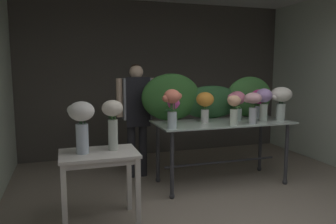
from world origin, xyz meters
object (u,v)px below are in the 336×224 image
Objects in this scene: vase_blush_stock at (253,103)px; vase_cream_lisianthus_tall at (113,118)px; vase_peach_roses at (234,107)px; vase_magenta_anemones at (259,100)px; vase_fuchsia_lilies at (173,107)px; vase_white_roses_tall at (81,121)px; vase_lilac_dahlias at (264,101)px; florist at (137,108)px; side_table_white at (99,162)px; vase_rosy_hydrangea at (237,102)px; display_table_glass at (222,132)px; vase_coral_peonies at (172,104)px; vase_ivory_freesia at (281,98)px; vase_sunset_ranunculus at (205,103)px.

vase_blush_stock is 1.91m from vase_cream_lisianthus_tall.
vase_magenta_anemones is at bearing 33.11° from vase_peach_roses.
vase_fuchsia_lilies is 1.36m from vase_white_roses_tall.
vase_magenta_anemones is 0.80× the size of vase_white_roses_tall.
florist is at bearing 153.30° from vase_lilac_dahlias.
vase_rosy_hydrangea is at bearing 20.30° from side_table_white.
display_table_glass is 0.81m from vase_fuchsia_lilies.
vase_peach_roses is at bearing -172.66° from vase_blush_stock.
vase_coral_peonies is at bearing 23.17° from side_table_white.
side_table_white is at bearing -166.77° from vase_lilac_dahlias.
display_table_glass is at bearing 163.69° from vase_lilac_dahlias.
vase_ivory_freesia reaches higher than vase_magenta_anemones.
display_table_glass is 4.57× the size of vase_rosy_hydrangea.
vase_white_roses_tall is at bearing -169.15° from vase_ivory_freesia.
display_table_glass is at bearing -31.43° from florist.
vase_fuchsia_lilies is at bearing 29.60° from vase_white_roses_tall.
vase_peach_roses is at bearing 12.13° from side_table_white.
vase_fuchsia_lilies is 0.82× the size of vase_lilac_dahlias.
vase_white_roses_tall is (-1.18, -0.67, -0.01)m from vase_fuchsia_lilies.
florist is 3.48× the size of vase_coral_peonies.
vase_lilac_dahlias reaches higher than side_table_white.
vase_sunset_ranunculus is at bearing 22.77° from vase_white_roses_tall.
vase_peach_roses is 0.74× the size of vase_white_roses_tall.
vase_coral_peonies is (-0.56, -0.30, 0.03)m from vase_sunset_ranunculus.
vase_ivory_freesia is (0.52, 0.11, 0.04)m from vase_blush_stock.
vase_sunset_ranunculus is 1.46m from vase_cream_lisianthus_tall.
vase_coral_peonies is 1.38m from vase_lilac_dahlias.
vase_magenta_anemones is 0.90× the size of vase_ivory_freesia.
vase_ivory_freesia is (1.53, -0.15, 0.08)m from vase_fuchsia_lilies.
vase_magenta_anemones reaches higher than vase_fuchsia_lilies.
vase_coral_peonies reaches higher than vase_cream_lisianthus_tall.
side_table_white is 0.47m from vase_white_roses_tall.
vase_white_roses_tall is at bearing -170.18° from vase_cream_lisianthus_tall.
vase_ivory_freesia reaches higher than vase_rosy_hydrangea.
vase_rosy_hydrangea is 0.87× the size of vase_ivory_freesia.
vase_fuchsia_lilies is 1.35m from vase_magenta_anemones.
vase_white_roses_tall is (-2.71, -0.52, -0.09)m from vase_ivory_freesia.
vase_coral_peonies reaches higher than vase_peach_roses.
display_table_glass is at bearing 22.00° from vase_cream_lisianthus_tall.
vase_coral_peonies reaches higher than vase_fuchsia_lilies.
vase_magenta_anemones is 0.88× the size of vase_coral_peonies.
display_table_glass is 4.56× the size of vase_sunset_ranunculus.
side_table_white is 1.91× the size of vase_sunset_ranunculus.
vase_peach_roses is 0.81× the size of vase_coral_peonies.
vase_rosy_hydrangea is 0.85× the size of vase_coral_peonies.
vase_sunset_ranunculus is at bearing 24.94° from side_table_white.
vase_white_roses_tall is at bearing -122.43° from florist.
vase_peach_roses reaches higher than vase_fuchsia_lilies.
vase_blush_stock is at bearing -14.59° from vase_fuchsia_lilies.
vase_rosy_hydrangea is at bearing -171.95° from vase_magenta_anemones.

